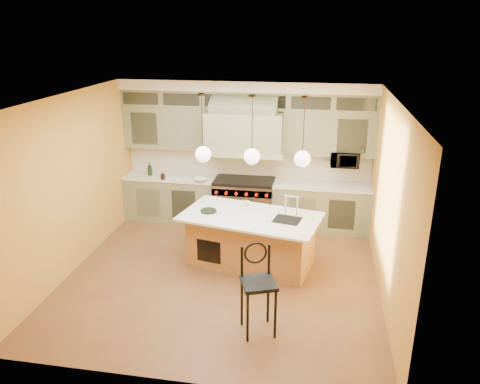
% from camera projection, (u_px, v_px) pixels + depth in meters
% --- Properties ---
extents(floor, '(5.00, 5.00, 0.00)m').
position_uv_depth(floor, '(223.00, 274.00, 7.74)').
color(floor, brown).
rests_on(floor, ground).
extents(ceiling, '(5.00, 5.00, 0.00)m').
position_uv_depth(ceiling, '(221.00, 98.00, 6.76)').
color(ceiling, white).
rests_on(ceiling, wall_back).
extents(wall_back, '(5.00, 0.00, 5.00)m').
position_uv_depth(wall_back, '(247.00, 151.00, 9.57)').
color(wall_back, gold).
rests_on(wall_back, ground).
extents(wall_front, '(5.00, 0.00, 5.00)m').
position_uv_depth(wall_front, '(173.00, 271.00, 4.93)').
color(wall_front, gold).
rests_on(wall_front, ground).
extents(wall_left, '(0.00, 5.00, 5.00)m').
position_uv_depth(wall_left, '(73.00, 183.00, 7.65)').
color(wall_left, gold).
rests_on(wall_left, ground).
extents(wall_right, '(0.00, 5.00, 5.00)m').
position_uv_depth(wall_right, '(389.00, 202.00, 6.85)').
color(wall_right, gold).
rests_on(wall_right, ground).
extents(back_cabinetry, '(5.00, 0.77, 2.90)m').
position_uv_depth(back_cabinetry, '(245.00, 156.00, 9.33)').
color(back_cabinetry, gray).
rests_on(back_cabinetry, floor).
extents(range, '(1.20, 0.74, 0.96)m').
position_uv_depth(range, '(244.00, 202.00, 9.56)').
color(range, silver).
rests_on(range, floor).
extents(kitchen_island, '(2.45, 1.64, 1.35)m').
position_uv_depth(kitchen_island, '(251.00, 239.00, 7.93)').
color(kitchen_island, olive).
rests_on(kitchen_island, floor).
extents(counter_stool, '(0.56, 0.56, 1.24)m').
position_uv_depth(counter_stool, '(258.00, 284.00, 6.11)').
color(counter_stool, black).
rests_on(counter_stool, floor).
extents(microwave, '(0.54, 0.37, 0.30)m').
position_uv_depth(microwave, '(345.00, 159.00, 9.02)').
color(microwave, black).
rests_on(microwave, back_cabinetry).
extents(oil_bottle_a, '(0.11, 0.11, 0.27)m').
position_uv_depth(oil_bottle_a, '(150.00, 169.00, 9.70)').
color(oil_bottle_a, black).
rests_on(oil_bottle_a, back_cabinetry).
extents(oil_bottle_b, '(0.08, 0.08, 0.17)m').
position_uv_depth(oil_bottle_b, '(163.00, 175.00, 9.44)').
color(oil_bottle_b, black).
rests_on(oil_bottle_b, back_cabinetry).
extents(fruit_bowl, '(0.29, 0.29, 0.06)m').
position_uv_depth(fruit_bowl, '(201.00, 180.00, 9.33)').
color(fruit_bowl, silver).
rests_on(fruit_bowl, back_cabinetry).
extents(cup, '(0.12, 0.12, 0.10)m').
position_uv_depth(cup, '(247.00, 204.00, 8.12)').
color(cup, silver).
rests_on(cup, kitchen_island).
extents(pendant_left, '(0.26, 0.26, 1.11)m').
position_uv_depth(pendant_left, '(203.00, 152.00, 7.56)').
color(pendant_left, '#2D2319').
rests_on(pendant_left, ceiling).
extents(pendant_center, '(0.26, 0.26, 1.11)m').
position_uv_depth(pendant_center, '(252.00, 155.00, 7.43)').
color(pendant_center, '#2D2319').
rests_on(pendant_center, ceiling).
extents(pendant_right, '(0.26, 0.26, 1.11)m').
position_uv_depth(pendant_right, '(302.00, 157.00, 7.31)').
color(pendant_right, '#2D2319').
rests_on(pendant_right, ceiling).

